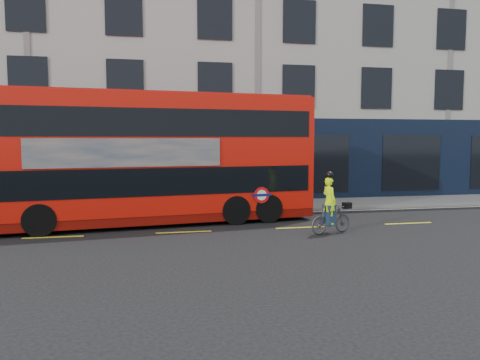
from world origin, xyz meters
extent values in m
plane|color=black|center=(0.00, 0.00, 0.00)|extent=(120.00, 120.00, 0.00)
cube|color=slate|center=(0.00, 6.50, 0.06)|extent=(60.00, 3.00, 0.12)
cube|color=slate|center=(0.00, 5.00, 0.07)|extent=(60.00, 0.12, 0.13)
cube|color=#A2A099|center=(0.00, 13.00, 7.50)|extent=(50.00, 10.00, 15.00)
cube|color=black|center=(0.00, 7.98, 2.00)|extent=(50.00, 0.08, 4.00)
cube|color=silver|center=(0.00, 4.70, 0.00)|extent=(58.00, 0.10, 0.01)
cube|color=red|center=(-4.89, 3.34, 2.49)|extent=(11.54, 3.94, 4.06)
cube|color=#670904|center=(-4.89, 3.34, 0.31)|extent=(11.54, 3.89, 0.31)
cube|color=black|center=(-4.89, 3.34, 1.59)|extent=(11.10, 3.93, 0.93)
cube|color=black|center=(-4.89, 3.34, 3.55)|extent=(11.10, 3.93, 0.93)
cube|color=#AA130B|center=(-4.89, 3.34, 4.55)|extent=(11.31, 3.81, 0.08)
cube|color=black|center=(0.74, 4.04, 1.59)|extent=(0.32, 2.30, 0.93)
cube|color=black|center=(0.74, 4.04, 3.55)|extent=(0.32, 2.30, 0.93)
cube|color=tan|center=(-5.75, 1.91, 2.57)|extent=(6.13, 0.80, 0.93)
cylinder|color=red|center=(-1.16, 2.48, 1.03)|extent=(0.57, 0.09, 0.58)
cylinder|color=white|center=(-1.16, 2.47, 1.03)|extent=(0.37, 0.07, 0.37)
cube|color=#0C1459|center=(-1.16, 2.47, 1.03)|extent=(0.72, 0.11, 0.09)
cylinder|color=black|center=(-1.02, 3.82, 0.51)|extent=(1.34, 2.73, 1.03)
cylinder|color=black|center=(-2.24, 3.67, 0.51)|extent=(1.34, 2.73, 1.03)
cylinder|color=black|center=(-8.57, 2.88, 0.51)|extent=(1.34, 2.73, 1.03)
imported|color=#434548|center=(0.60, 0.38, 0.46)|extent=(1.61, 0.88, 0.93)
imported|color=#CEFF09|center=(0.52, 0.35, 1.06)|extent=(0.50, 0.62, 1.48)
cube|color=black|center=(1.22, 0.58, 0.86)|extent=(0.31, 0.27, 0.20)
cube|color=#1C304B|center=(0.52, 0.35, 0.60)|extent=(0.37, 0.42, 0.65)
sphere|color=black|center=(0.52, 0.35, 1.88)|extent=(0.24, 0.24, 0.24)
camera|label=1|loc=(-5.16, -13.49, 3.00)|focal=35.00mm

